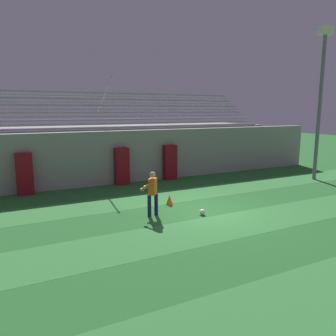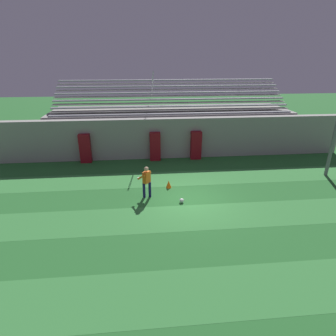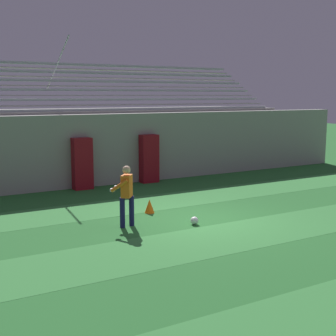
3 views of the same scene
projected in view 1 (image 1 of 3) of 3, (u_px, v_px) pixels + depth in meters
ground_plane at (208, 211)px, 12.72m from camera, size 80.00×80.00×0.00m
turf_stripe_mid at (235, 224)px, 11.25m from camera, size 28.00×2.16×0.01m
turf_stripe_far at (175, 196)px, 15.04m from camera, size 28.00×2.16×0.01m
back_wall at (143, 155)px, 18.18m from camera, size 24.00×0.60×2.80m
padding_pillar_gate_left at (122, 166)px, 17.14m from camera, size 0.72×0.44×1.95m
padding_pillar_gate_right at (170, 162)px, 18.40m from camera, size 0.72×0.44×1.95m
padding_pillar_far_left at (25, 174)px, 15.04m from camera, size 0.72×0.44×1.95m
bleacher_stand at (126, 148)px, 20.52m from camera, size 18.00×4.75×5.83m
floodlight_pole at (321, 86)px, 17.74m from camera, size 0.90×0.36×8.24m
goalkeeper at (152, 191)px, 12.00m from camera, size 0.73×0.74×1.67m
soccer_ball at (202, 212)px, 12.24m from camera, size 0.22×0.22×0.22m
traffic_cone at (169, 200)px, 13.55m from camera, size 0.30×0.30×0.42m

